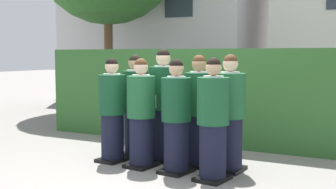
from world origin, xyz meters
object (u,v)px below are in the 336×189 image
Objects in this scene: student_front_row_3 at (213,122)px; student_rear_row_0 at (135,108)px; student_front_row_2 at (176,119)px; student_rear_row_3 at (230,116)px; student_rear_row_1 at (163,107)px; student_front_row_0 at (112,113)px; student_front_row_1 at (141,116)px; student_rear_row_2 at (199,113)px.

student_front_row_3 is 0.98× the size of student_rear_row_0.
student_rear_row_0 reaches higher than student_front_row_3.
student_rear_row_3 is (0.61, 0.43, 0.03)m from student_front_row_2.
student_front_row_0 is at bearing -145.42° from student_rear_row_1.
student_front_row_3 is 1.30m from student_rear_row_1.
student_front_row_1 is 0.74m from student_rear_row_0.
student_front_row_3 is at bearing -52.59° from student_rear_row_2.
student_front_row_1 is 1.26m from student_rear_row_3.
student_rear_row_3 reaches higher than student_front_row_2.
student_rear_row_2 is (0.11, 0.51, 0.03)m from student_front_row_2.
student_rear_row_0 is (0.10, 0.49, 0.02)m from student_front_row_0.
student_rear_row_3 reaches higher than student_rear_row_0.
student_rear_row_3 is at bearing 17.68° from student_front_row_1.
student_front_row_1 is 0.97× the size of student_rear_row_2.
student_rear_row_0 is at bearing 175.06° from student_rear_row_1.
student_front_row_0 is at bearing 173.13° from student_front_row_2.
student_front_row_1 is at bearing -51.31° from student_rear_row_0.
student_rear_row_3 is (0.03, 0.54, 0.02)m from student_front_row_3.
student_front_row_1 is at bearing -162.32° from student_rear_row_3.
student_front_row_1 is 0.99× the size of student_front_row_3.
student_rear_row_1 is 1.14m from student_rear_row_3.
student_rear_row_2 is (-0.47, 0.62, 0.02)m from student_front_row_3.
student_rear_row_0 is at bearing 173.30° from student_rear_row_3.
student_front_row_1 is at bearing 175.27° from student_front_row_2.
student_rear_row_3 is at bearing 86.77° from student_front_row_3.
student_front_row_1 is 0.97× the size of student_rear_row_0.
student_front_row_1 is 0.92× the size of student_rear_row_1.
student_front_row_0 is at bearing 171.98° from student_front_row_3.
student_front_row_1 is 1.18m from student_front_row_3.
student_front_row_2 is 0.98× the size of student_front_row_3.
student_rear_row_1 reaches higher than student_front_row_1.
student_front_row_3 reaches higher than student_front_row_2.
student_rear_row_3 is (1.20, 0.38, 0.03)m from student_front_row_1.
student_front_row_2 is 1.23m from student_rear_row_0.
student_rear_row_1 is 1.05× the size of student_rear_row_3.
student_front_row_2 is 0.92× the size of student_rear_row_1.
student_front_row_2 is at bearing -6.87° from student_front_row_0.
student_rear_row_3 reaches higher than student_front_row_0.
student_front_row_1 is at bearing 172.50° from student_front_row_3.
student_rear_row_3 is (1.67, -0.20, 0.00)m from student_rear_row_0.
student_rear_row_2 is at bearing 78.16° from student_front_row_2.
student_rear_row_2 is (1.16, -0.11, -0.00)m from student_rear_row_0.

